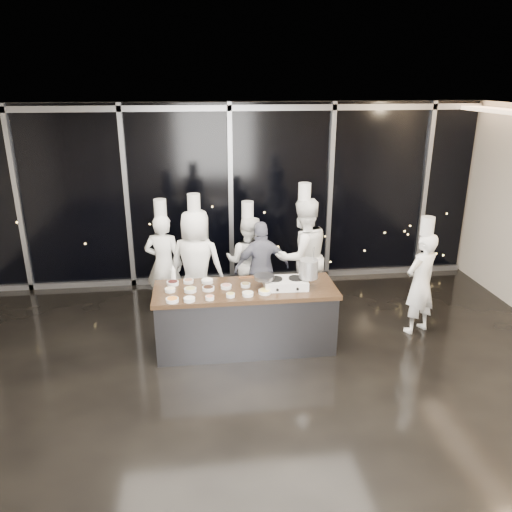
{
  "coord_description": "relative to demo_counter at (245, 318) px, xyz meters",
  "views": [
    {
      "loc": [
        -0.6,
        -5.26,
        3.56
      ],
      "look_at": [
        0.18,
        1.2,
        1.24
      ],
      "focal_mm": 35.0,
      "sensor_mm": 36.0,
      "label": 1
    }
  ],
  "objects": [
    {
      "name": "ground",
      "position": [
        0.0,
        -0.9,
        -0.45
      ],
      "size": [
        9.0,
        9.0,
        0.0
      ],
      "primitive_type": "plane",
      "color": "black",
      "rests_on": "ground"
    },
    {
      "name": "room_shell",
      "position": [
        0.18,
        -0.9,
        1.79
      ],
      "size": [
        9.02,
        7.02,
        3.21
      ],
      "color": "beige",
      "rests_on": "ground"
    },
    {
      "name": "window_wall",
      "position": [
        0.0,
        2.53,
        1.14
      ],
      "size": [
        8.9,
        0.11,
        3.2
      ],
      "color": "black",
      "rests_on": "ground"
    },
    {
      "name": "demo_counter",
      "position": [
        0.0,
        0.0,
        0.0
      ],
      "size": [
        2.46,
        0.86,
        0.9
      ],
      "color": "#3A3B40",
      "rests_on": "ground"
    },
    {
      "name": "stove",
      "position": [
        0.54,
        -0.05,
        0.51
      ],
      "size": [
        0.59,
        0.39,
        0.14
      ],
      "rotation": [
        0.0,
        0.0,
        -0.03
      ],
      "color": "silver",
      "rests_on": "demo_counter"
    },
    {
      "name": "frying_pan",
      "position": [
        0.24,
        -0.04,
        0.61
      ],
      "size": [
        0.48,
        0.28,
        0.05
      ],
      "rotation": [
        0.0,
        0.0,
        -0.03
      ],
      "color": "gray",
      "rests_on": "stove"
    },
    {
      "name": "stock_pot",
      "position": [
        0.85,
        -0.08,
        0.71
      ],
      "size": [
        0.26,
        0.26,
        0.25
      ],
      "primitive_type": "cylinder",
      "rotation": [
        0.0,
        0.0,
        -0.03
      ],
      "color": "#B9B9BB",
      "rests_on": "stove"
    },
    {
      "name": "prep_bowls",
      "position": [
        -0.51,
        -0.05,
        0.47
      ],
      "size": [
        1.39,
        0.75,
        0.05
      ],
      "color": "silver",
      "rests_on": "demo_counter"
    },
    {
      "name": "squeeze_bottle",
      "position": [
        -0.97,
        0.34,
        0.56
      ],
      "size": [
        0.07,
        0.07,
        0.25
      ],
      "color": "white",
      "rests_on": "demo_counter"
    },
    {
      "name": "chef_far_left",
      "position": [
        -1.15,
        1.27,
        0.38
      ],
      "size": [
        0.66,
        0.51,
        1.86
      ],
      "rotation": [
        0.0,
        0.0,
        2.92
      ],
      "color": "white",
      "rests_on": "ground"
    },
    {
      "name": "chef_left",
      "position": [
        -0.65,
        1.04,
        0.43
      ],
      "size": [
        0.99,
        0.81,
        1.98
      ],
      "rotation": [
        0.0,
        0.0,
        2.8
      ],
      "color": "white",
      "rests_on": "ground"
    },
    {
      "name": "chef_center",
      "position": [
        0.18,
        1.38,
        0.32
      ],
      "size": [
        0.89,
        0.78,
        1.76
      ],
      "rotation": [
        0.0,
        0.0,
        2.82
      ],
      "color": "white",
      "rests_on": "ground"
    },
    {
      "name": "guest",
      "position": [
        0.37,
        1.09,
        0.3
      ],
      "size": [
        0.92,
        0.48,
        1.51
      ],
      "rotation": [
        0.0,
        0.0,
        3.27
      ],
      "color": "#15183B",
      "rests_on": "ground"
    },
    {
      "name": "chef_right",
      "position": [
        1.01,
        1.04,
        0.49
      ],
      "size": [
        1.09,
        0.96,
        2.1
      ],
      "rotation": [
        0.0,
        0.0,
        3.47
      ],
      "color": "white",
      "rests_on": "ground"
    },
    {
      "name": "chef_side",
      "position": [
        2.57,
        0.17,
        0.34
      ],
      "size": [
        0.66,
        0.57,
        1.76
      ],
      "rotation": [
        0.0,
        0.0,
        3.58
      ],
      "color": "white",
      "rests_on": "ground"
    }
  ]
}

